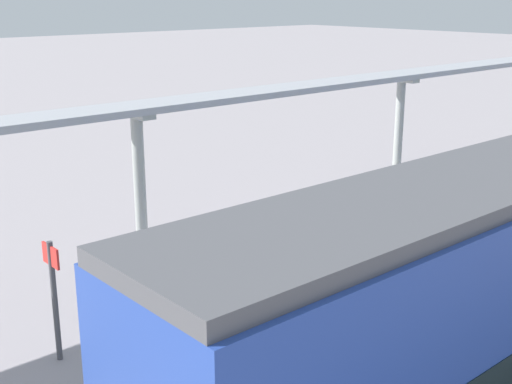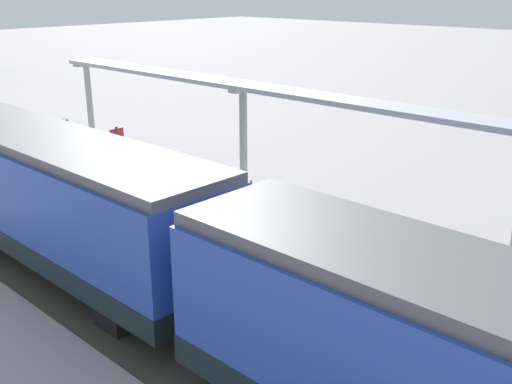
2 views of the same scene
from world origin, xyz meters
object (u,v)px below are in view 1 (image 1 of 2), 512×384
at_px(train_far_carriage, 447,281).
at_px(passenger_waiting_near_edge, 233,297).
at_px(canopy_pillar_second, 398,134).
at_px(platform_info_sign, 54,290).
at_px(canopy_pillar_third, 140,188).
at_px(bench_near_end, 321,216).
at_px(bench_mid_platform, 509,159).

relative_size(train_far_carriage, passenger_waiting_near_edge, 6.59).
distance_m(canopy_pillar_second, platform_info_sign, 13.49).
distance_m(canopy_pillar_third, platform_info_sign, 4.57).
bearing_deg(platform_info_sign, bench_near_end, -79.14).
distance_m(canopy_pillar_second, bench_near_end, 5.26).
height_order(canopy_pillar_second, passenger_waiting_near_edge, canopy_pillar_second).
bearing_deg(platform_info_sign, canopy_pillar_third, -50.68).
distance_m(bench_mid_platform, passenger_waiting_near_edge, 15.93).
bearing_deg(bench_mid_platform, canopy_pillar_second, 75.22).
height_order(canopy_pillar_third, bench_mid_platform, canopy_pillar_third).
distance_m(canopy_pillar_second, canopy_pillar_third, 9.66).
relative_size(bench_near_end, bench_mid_platform, 1.00).
relative_size(canopy_pillar_third, bench_mid_platform, 2.41).
bearing_deg(canopy_pillar_second, bench_mid_platform, -104.78).
bearing_deg(canopy_pillar_third, platform_info_sign, 129.32).
bearing_deg(canopy_pillar_second, platform_info_sign, 102.33).
height_order(bench_near_end, platform_info_sign, platform_info_sign).
distance_m(canopy_pillar_second, bench_mid_platform, 5.21).
relative_size(canopy_pillar_second, platform_info_sign, 1.65).
xyz_separation_m(train_far_carriage, canopy_pillar_second, (7.70, -8.81, 0.01)).
relative_size(bench_near_end, passenger_waiting_near_edge, 0.88).
bearing_deg(train_far_carriage, bench_mid_platform, -64.81).
bearing_deg(canopy_pillar_third, passenger_waiting_near_edge, 167.39).
xyz_separation_m(train_far_carriage, platform_info_sign, (4.83, 4.36, -0.50)).
xyz_separation_m(train_far_carriage, bench_mid_platform, (6.42, -13.66, -1.38)).
bearing_deg(passenger_waiting_near_edge, bench_mid_platform, -77.70).
xyz_separation_m(train_far_carriage, passenger_waiting_near_edge, (3.03, 1.89, -0.76)).
height_order(platform_info_sign, passenger_waiting_near_edge, platform_info_sign).
bearing_deg(train_far_carriage, platform_info_sign, 42.12).
height_order(canopy_pillar_third, passenger_waiting_near_edge, canopy_pillar_third).
distance_m(canopy_pillar_third, bench_mid_platform, 14.63).
height_order(canopy_pillar_second, canopy_pillar_third, same).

